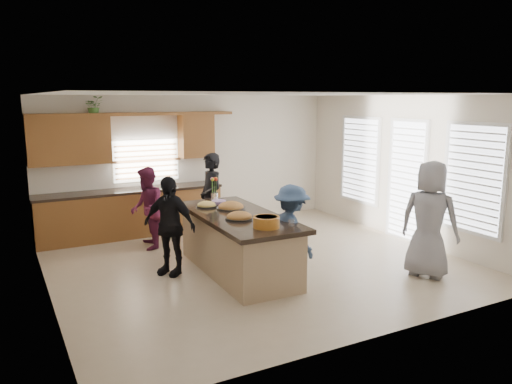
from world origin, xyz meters
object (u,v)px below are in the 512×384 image
woman_left_front (169,226)px  woman_right_back (292,233)px  woman_left_back (211,199)px  woman_left_mid (147,208)px  salad_bowl (266,221)px  woman_right_front (430,219)px  island (238,245)px

woman_left_front → woman_right_back: woman_left_front is taller
woman_left_back → woman_left_mid: (-1.17, 0.23, -0.11)m
salad_bowl → woman_right_back: size_ratio=0.25×
woman_left_mid → woman_right_front: woman_right_front is taller
woman_left_back → woman_left_front: bearing=-46.1°
island → salad_bowl: (-0.00, -0.92, 0.59)m
island → salad_bowl: 1.09m
woman_left_back → woman_left_mid: size_ratio=1.15×
woman_left_back → woman_right_back: (0.30, -2.40, -0.13)m
salad_bowl → woman_right_front: size_ratio=0.21×
woman_right_back → woman_right_front: bearing=-114.7°
woman_left_front → woman_right_back: bearing=15.9°
woman_left_back → woman_right_front: size_ratio=0.95×
woman_left_front → woman_right_front: (3.50, -1.98, 0.13)m
salad_bowl → woman_right_front: woman_right_front is taller
island → woman_left_back: (0.26, 1.71, 0.41)m
island → woman_right_front: 2.99m
woman_left_back → woman_right_front: 3.96m
woman_left_front → woman_right_back: size_ratio=1.06×
woman_left_front → woman_left_back: bearing=97.8°
woman_left_back → woman_left_front: woman_left_back is taller
woman_left_front → salad_bowl: bearing=-2.1°
woman_left_back → woman_left_front: (-1.24, -1.27, -0.08)m
woman_right_back → salad_bowl: bearing=110.6°
salad_bowl → woman_left_back: bearing=84.3°
woman_left_front → woman_left_mid: bearing=139.4°
woman_right_front → salad_bowl: bearing=48.9°
island → woman_left_back: size_ratio=1.57×
island → woman_left_back: bearing=82.6°
island → salad_bowl: salad_bowl is taller
salad_bowl → woman_left_mid: bearing=107.5°
salad_bowl → woman_left_mid: size_ratio=0.25×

